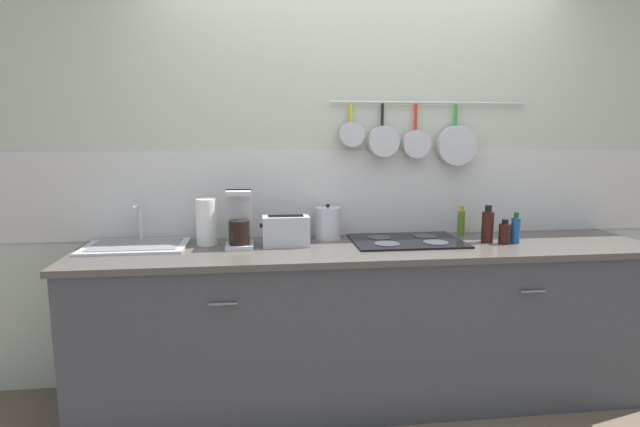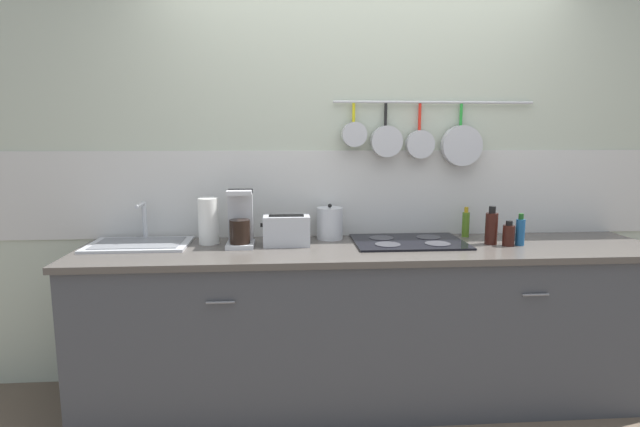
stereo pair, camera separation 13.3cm
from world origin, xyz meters
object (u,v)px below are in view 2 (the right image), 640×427
kettle (330,223)px  bottle_sesame_oil (509,235)px  paper_towel_roll (209,221)px  bottle_cooking_wine (520,231)px  toaster (286,231)px  coffee_maker (240,223)px  bottle_dish_soap (466,224)px  bottle_hot_sauce (491,227)px

kettle → bottle_sesame_oil: (1.00, -0.27, -0.03)m
paper_towel_roll → bottle_cooking_wine: bearing=-5.6°
toaster → bottle_sesame_oil: bearing=-4.7°
coffee_maker → bottle_sesame_oil: (1.52, -0.11, -0.07)m
bottle_sesame_oil → bottle_cooking_wine: (0.07, 0.01, 0.02)m
coffee_maker → bottle_dish_soap: (1.37, 0.16, -0.05)m
bottle_sesame_oil → kettle: bearing=165.1°
coffee_maker → kettle: (0.52, 0.15, -0.04)m
bottle_hot_sauce → bottle_cooking_wine: bottle_hot_sauce is taller
bottle_dish_soap → bottle_hot_sauce: size_ratio=0.84×
paper_towel_roll → coffee_maker: coffee_maker is taller
kettle → bottle_hot_sauce: bearing=-13.2°
coffee_maker → toaster: bearing=-2.1°
bottle_dish_soap → bottle_sesame_oil: (0.15, -0.27, -0.02)m
bottle_hot_sauce → bottle_sesame_oil: bottle_hot_sauce is taller
paper_towel_roll → toaster: 0.46m
paper_towel_roll → bottle_hot_sauce: (1.63, -0.13, -0.04)m
paper_towel_roll → kettle: 0.72m
kettle → bottle_cooking_wine: bearing=-13.6°
toaster → bottle_dish_soap: bearing=8.6°
kettle → bottle_hot_sauce: (0.92, -0.21, 0.00)m
bottle_hot_sauce → bottle_cooking_wine: 0.16m
paper_towel_roll → kettle: size_ratio=1.23×
coffee_maker → bottle_cooking_wine: (1.59, -0.10, -0.05)m
toaster → bottle_sesame_oil: size_ratio=1.94×
paper_towel_roll → bottle_dish_soap: paper_towel_roll is taller
bottle_hot_sauce → bottle_cooking_wine: bearing=-16.0°
bottle_hot_sauce → bottle_sesame_oil: (0.08, -0.05, -0.03)m
coffee_maker → kettle: coffee_maker is taller
bottle_dish_soap → bottle_sesame_oil: size_ratio=1.29×
paper_towel_roll → bottle_hot_sauce: size_ratio=1.21×
kettle → coffee_maker: bearing=-163.7°
coffee_maker → bottle_hot_sauce: coffee_maker is taller
coffee_maker → bottle_hot_sauce: 1.44m
coffee_maker → kettle: size_ratio=1.48×
paper_towel_roll → bottle_sesame_oil: paper_towel_roll is taller
toaster → kettle: size_ratio=1.29×
paper_towel_roll → toaster: paper_towel_roll is taller
paper_towel_roll → bottle_cooking_wine: 1.79m
paper_towel_roll → kettle: bearing=6.6°
bottle_hot_sauce → bottle_sesame_oil: 0.10m
paper_towel_roll → coffee_maker: bearing=-20.5°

